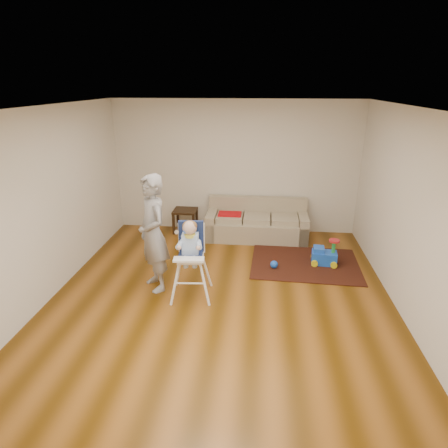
# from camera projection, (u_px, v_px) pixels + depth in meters

# --- Properties ---
(ground) EXTENTS (5.50, 5.50, 0.00)m
(ground) POSITION_uv_depth(u_px,v_px,m) (221.00, 296.00, 5.59)
(ground) COLOR #502F07
(ground) RESTS_ON ground
(room_envelope) EXTENTS (5.04, 5.52, 2.72)m
(room_envelope) POSITION_uv_depth(u_px,v_px,m) (225.00, 165.00, 5.41)
(room_envelope) COLOR silver
(room_envelope) RESTS_ON ground
(sofa) EXTENTS (2.02, 0.84, 0.78)m
(sofa) POSITION_uv_depth(u_px,v_px,m) (257.00, 220.00, 7.55)
(sofa) COLOR gray
(sofa) RESTS_ON ground
(side_table) EXTENTS (0.48, 0.48, 0.48)m
(side_table) POSITION_uv_depth(u_px,v_px,m) (185.00, 220.00, 7.96)
(side_table) COLOR black
(side_table) RESTS_ON ground
(area_rug) EXTENTS (1.91, 1.46, 0.01)m
(area_rug) POSITION_uv_depth(u_px,v_px,m) (305.00, 263.00, 6.58)
(area_rug) COLOR black
(area_rug) RESTS_ON ground
(ride_on_toy) EXTENTS (0.45, 0.34, 0.46)m
(ride_on_toy) POSITION_uv_depth(u_px,v_px,m) (325.00, 251.00, 6.48)
(ride_on_toy) COLOR blue
(ride_on_toy) RESTS_ON area_rug
(toy_ball) EXTENTS (0.13, 0.13, 0.13)m
(toy_ball) POSITION_uv_depth(u_px,v_px,m) (274.00, 264.00, 6.38)
(toy_ball) COLOR blue
(toy_ball) RESTS_ON area_rug
(high_chair) EXTENTS (0.59, 0.59, 1.19)m
(high_chair) POSITION_uv_depth(u_px,v_px,m) (191.00, 260.00, 5.42)
(high_chair) COLOR white
(high_chair) RESTS_ON ground
(adult) EXTENTS (0.73, 0.78, 1.79)m
(adult) POSITION_uv_depth(u_px,v_px,m) (153.00, 234.00, 5.53)
(adult) COLOR #999A9C
(adult) RESTS_ON ground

